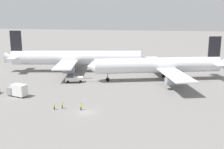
% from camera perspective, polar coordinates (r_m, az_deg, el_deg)
% --- Properties ---
extents(ground_plane, '(600.00, 600.00, 0.00)m').
position_cam_1_polar(ground_plane, '(66.58, -5.47, -7.80)').
color(ground_plane, slate).
extents(airliner_at_gate_left, '(56.10, 40.64, 16.27)m').
position_cam_1_polar(airliner_at_gate_left, '(110.81, -7.56, 3.41)').
color(airliner_at_gate_left, silver).
rests_on(airliner_at_gate_left, ground).
extents(airliner_being_pushed, '(48.42, 44.27, 15.05)m').
position_cam_1_polar(airliner_being_pushed, '(97.47, 9.70, 1.85)').
color(airliner_being_pushed, silver).
rests_on(airliner_being_pushed, ground).
extents(pushback_tug, '(9.05, 4.12, 3.01)m').
position_cam_1_polar(pushback_tug, '(94.60, -7.89, -0.83)').
color(pushback_tug, white).
rests_on(pushback_tug, ground).
extents(gse_catering_truck_tall, '(6.27, 3.91, 3.50)m').
position_cam_1_polar(gse_catering_truck_tall, '(82.59, -18.94, -3.08)').
color(gse_catering_truck_tall, gray).
rests_on(gse_catering_truck_tall, ground).
extents(ground_crew_wing_walker_right, '(0.36, 0.36, 1.69)m').
position_cam_1_polar(ground_crew_wing_walker_right, '(67.97, -6.42, -6.59)').
color(ground_crew_wing_walker_right, black).
rests_on(ground_crew_wing_walker_right, ground).
extents(ground_crew_marshaller_foreground, '(0.50, 0.36, 1.57)m').
position_cam_1_polar(ground_crew_marshaller_foreground, '(69.34, -11.83, -6.46)').
color(ground_crew_marshaller_foreground, black).
rests_on(ground_crew_marshaller_foreground, ground).
extents(ground_crew_ramp_agent_by_cones, '(0.45, 0.38, 1.58)m').
position_cam_1_polar(ground_crew_ramp_agent_by_cones, '(69.72, -10.25, -6.27)').
color(ground_crew_ramp_agent_by_cones, '#2D3351').
rests_on(ground_crew_ramp_agent_by_cones, ground).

